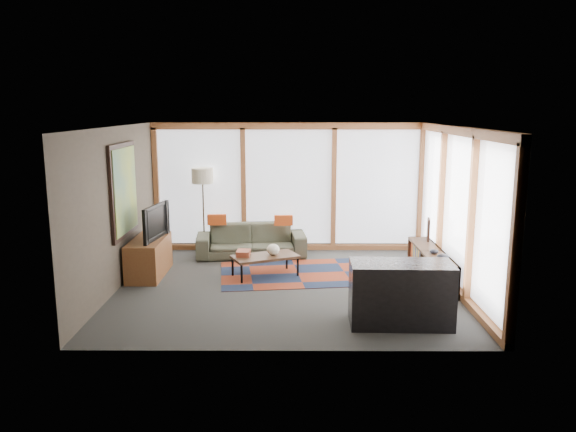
{
  "coord_description": "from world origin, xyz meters",
  "views": [
    {
      "loc": [
        0.05,
        -8.85,
        2.89
      ],
      "look_at": [
        0.0,
        0.4,
        1.1
      ],
      "focal_mm": 35.0,
      "sensor_mm": 36.0,
      "label": 1
    }
  ],
  "objects_px": {
    "coffee_table": "(265,266)",
    "tv_console": "(149,257)",
    "bookshelf": "(431,265)",
    "television": "(151,222)",
    "sofa": "(251,240)",
    "floor_lamp": "(203,211)",
    "bar_counter": "(401,294)"
  },
  "relations": [
    {
      "from": "bookshelf",
      "to": "bar_counter",
      "type": "height_order",
      "value": "bar_counter"
    },
    {
      "from": "tv_console",
      "to": "sofa",
      "type": "bearing_deg",
      "value": 37.84
    },
    {
      "from": "tv_console",
      "to": "bar_counter",
      "type": "distance_m",
      "value": 4.56
    },
    {
      "from": "bookshelf",
      "to": "tv_console",
      "type": "bearing_deg",
      "value": 176.82
    },
    {
      "from": "floor_lamp",
      "to": "bookshelf",
      "type": "height_order",
      "value": "floor_lamp"
    },
    {
      "from": "sofa",
      "to": "bookshelf",
      "type": "relative_size",
      "value": 1.03
    },
    {
      "from": "floor_lamp",
      "to": "bookshelf",
      "type": "distance_m",
      "value": 4.56
    },
    {
      "from": "television",
      "to": "bar_counter",
      "type": "distance_m",
      "value": 4.55
    },
    {
      "from": "bar_counter",
      "to": "floor_lamp",
      "type": "bearing_deg",
      "value": 131.69
    },
    {
      "from": "tv_console",
      "to": "television",
      "type": "bearing_deg",
      "value": 24.13
    },
    {
      "from": "sofa",
      "to": "floor_lamp",
      "type": "xyz_separation_m",
      "value": [
        -0.97,
        0.25,
        0.55
      ]
    },
    {
      "from": "sofa",
      "to": "television",
      "type": "relative_size",
      "value": 2.03
    },
    {
      "from": "coffee_table",
      "to": "television",
      "type": "height_order",
      "value": "television"
    },
    {
      "from": "bookshelf",
      "to": "television",
      "type": "height_order",
      "value": "television"
    },
    {
      "from": "floor_lamp",
      "to": "bar_counter",
      "type": "distance_m",
      "value": 5.02
    },
    {
      "from": "sofa",
      "to": "television",
      "type": "xyz_separation_m",
      "value": [
        -1.64,
        -1.29,
        0.64
      ]
    },
    {
      "from": "sofa",
      "to": "floor_lamp",
      "type": "relative_size",
      "value": 1.24
    },
    {
      "from": "tv_console",
      "to": "television",
      "type": "distance_m",
      "value": 0.63
    },
    {
      "from": "sofa",
      "to": "coffee_table",
      "type": "distance_m",
      "value": 1.41
    },
    {
      "from": "floor_lamp",
      "to": "tv_console",
      "type": "bearing_deg",
      "value": -114.87
    },
    {
      "from": "sofa",
      "to": "bar_counter",
      "type": "relative_size",
      "value": 1.57
    },
    {
      "from": "floor_lamp",
      "to": "bookshelf",
      "type": "relative_size",
      "value": 0.83
    },
    {
      "from": "tv_console",
      "to": "television",
      "type": "xyz_separation_m",
      "value": [
        0.05,
        0.02,
        0.63
      ]
    },
    {
      "from": "floor_lamp",
      "to": "tv_console",
      "type": "xyz_separation_m",
      "value": [
        -0.73,
        -1.57,
        -0.53
      ]
    },
    {
      "from": "sofa",
      "to": "television",
      "type": "distance_m",
      "value": 2.19
    },
    {
      "from": "television",
      "to": "bookshelf",
      "type": "bearing_deg",
      "value": -84.27
    },
    {
      "from": "coffee_table",
      "to": "bookshelf",
      "type": "relative_size",
      "value": 0.53
    },
    {
      "from": "sofa",
      "to": "bookshelf",
      "type": "xyz_separation_m",
      "value": [
        3.17,
        -1.59,
        -0.05
      ]
    },
    {
      "from": "tv_console",
      "to": "bookshelf",
      "type": "bearing_deg",
      "value": -3.18
    },
    {
      "from": "tv_console",
      "to": "bar_counter",
      "type": "bearing_deg",
      "value": -29.64
    },
    {
      "from": "sofa",
      "to": "bar_counter",
      "type": "height_order",
      "value": "bar_counter"
    },
    {
      "from": "coffee_table",
      "to": "tv_console",
      "type": "distance_m",
      "value": 2.04
    }
  ]
}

